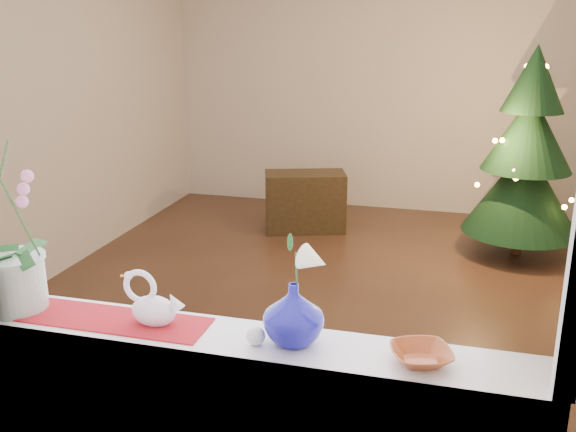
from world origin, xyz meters
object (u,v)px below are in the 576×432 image
Objects in this scene: swan at (153,300)px; xmas_tree at (527,154)px; blue_vase at (294,309)px; orchid_pot at (7,220)px; paperweight at (256,336)px; side_table at (305,202)px; amber_dish at (421,356)px.

xmas_tree is (1.51, 3.72, -0.14)m from swan.
swan is at bearing -179.85° from blue_vase.
orchid_pot is 10.85× the size of paperweight.
side_table is at bearing 103.08° from blue_vase.
xmas_tree is 2.35× the size of side_table.
paperweight reaches higher than amber_dish.
xmas_tree reaches higher than amber_dish.
amber_dish is at bearing -99.19° from xmas_tree.
amber_dish is at bearing 2.80° from paperweight.
orchid_pot is 1.48m from amber_dish.
orchid_pot reaches higher than swan.
blue_vase is 3.86m from xmas_tree.
xmas_tree is at bearing 73.32° from paperweight.
swan is at bearing 1.50° from orchid_pot.
xmas_tree is at bearing -23.25° from side_table.
paperweight is at bearing -157.75° from blue_vase.
orchid_pot is 4.27m from xmas_tree.
side_table is at bearing 108.56° from amber_dish.
xmas_tree reaches higher than side_table.
swan is 3.52× the size of paperweight.
orchid_pot is 1.05m from blue_vase.
blue_vase is at bearing 5.71° from swan.
paperweight is (-0.11, -0.05, -0.09)m from blue_vase.
side_table is (-0.79, 3.93, -0.67)m from paperweight.
paperweight is at bearing -1.94° from orchid_pot.
blue_vase reaches higher than paperweight.
amber_dish is at bearing 4.32° from swan.
orchid_pot is at bearing -179.15° from blue_vase.
blue_vase reaches higher than amber_dish.
blue_vase reaches higher than side_table.
blue_vase reaches higher than swan.
blue_vase is (1.03, 0.02, -0.22)m from orchid_pot.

